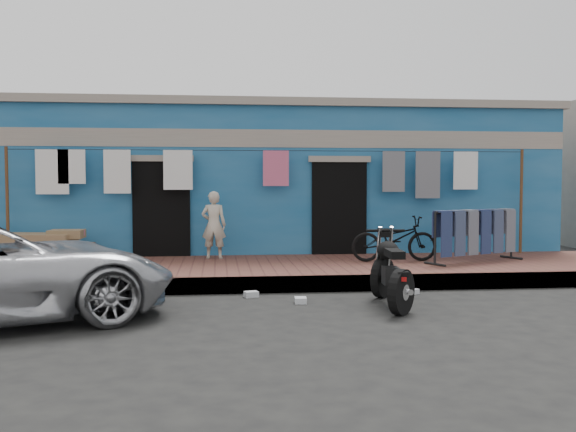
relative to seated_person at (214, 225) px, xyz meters
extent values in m
plane|color=black|center=(1.19, -3.97, -0.89)|extent=(80.00, 80.00, 0.00)
cube|color=brown|center=(1.19, -0.97, -0.76)|extent=(28.00, 3.00, 0.25)
cube|color=gray|center=(1.19, -2.42, -0.76)|extent=(28.00, 0.10, 0.25)
cube|color=#165386|center=(1.19, 3.03, 0.71)|extent=(12.00, 5.00, 3.20)
cube|color=#9E9384|center=(1.19, 0.59, 1.66)|extent=(12.00, 0.14, 0.35)
cube|color=#9E9384|center=(1.19, 3.03, 2.39)|extent=(12.20, 5.20, 0.16)
cube|color=black|center=(-1.01, 0.51, 0.16)|extent=(1.10, 0.10, 2.10)
cube|color=black|center=(2.49, 0.51, 0.16)|extent=(1.10, 0.10, 2.10)
cylinder|color=brown|center=(-3.81, 0.28, 0.41)|extent=(0.06, 0.06, 2.10)
cylinder|color=brown|center=(6.19, 0.28, 0.41)|extent=(0.06, 0.06, 2.10)
cylinder|color=black|center=(1.19, 0.28, 1.41)|extent=(10.00, 0.01, 0.01)
cube|color=silver|center=(-2.99, 0.28, 1.00)|extent=(0.60, 0.02, 0.84)
cube|color=silver|center=(-2.64, 0.28, 1.09)|extent=(0.50, 0.02, 0.64)
cube|color=silver|center=(-1.81, 0.28, 1.00)|extent=(0.50, 0.02, 0.82)
cube|color=silver|center=(-0.67, 0.28, 1.04)|extent=(0.55, 0.02, 0.75)
cube|color=#C45577|center=(1.20, 0.28, 1.07)|extent=(0.50, 0.02, 0.68)
cube|color=slate|center=(3.54, 0.28, 1.01)|extent=(0.45, 0.02, 0.80)
cube|color=slate|center=(4.24, 0.28, 0.95)|extent=(0.50, 0.02, 0.93)
cube|color=silver|center=(5.01, 0.28, 1.04)|extent=(0.50, 0.02, 0.75)
imported|color=beige|center=(0.00, 0.00, 0.00)|extent=(0.50, 0.37, 1.27)
imported|color=black|center=(3.26, -0.77, -0.13)|extent=(1.56, 0.57, 1.01)
cube|color=silver|center=(0.56, -2.77, -0.84)|extent=(0.23, 0.20, 0.09)
cube|color=silver|center=(3.01, -2.77, -0.85)|extent=(0.19, 0.19, 0.08)
cube|color=silver|center=(1.22, -3.30, -0.85)|extent=(0.18, 0.21, 0.08)
camera|label=1|loc=(0.08, -12.10, 0.80)|focal=40.00mm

